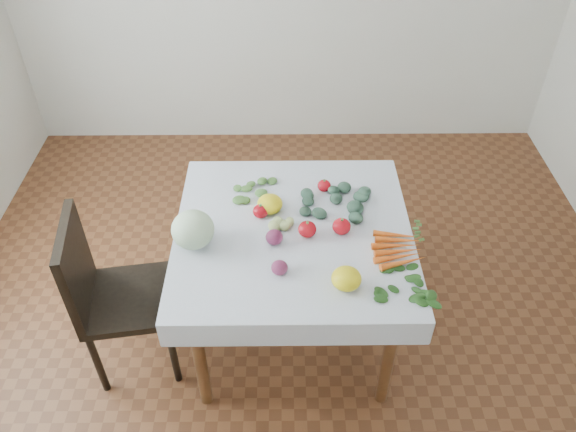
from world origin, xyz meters
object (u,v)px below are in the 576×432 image
chair (107,290)px  cabbage (193,230)px  table (293,245)px  heirloom_back (270,204)px  carrot_bunch (399,248)px

chair → cabbage: chair is taller
table → heirloom_back: (-0.11, 0.14, 0.15)m
table → chair: bearing=-168.7°
chair → cabbage: (0.43, 0.09, 0.30)m
table → cabbage: (-0.46, -0.09, 0.19)m
carrot_bunch → heirloom_back: bearing=153.9°
chair → carrot_bunch: chair is taller
table → heirloom_back: size_ratio=7.97×
chair → cabbage: 0.54m
table → chair: chair is taller
table → carrot_bunch: carrot_bunch is taller
heirloom_back → carrot_bunch: (0.59, -0.29, -0.03)m
cabbage → heirloom_back: cabbage is taller
cabbage → heirloom_back: bearing=33.8°
table → cabbage: bearing=-168.8°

